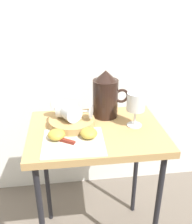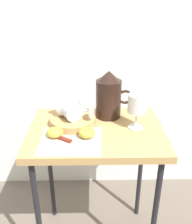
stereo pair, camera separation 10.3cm
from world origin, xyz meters
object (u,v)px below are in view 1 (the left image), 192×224
pitcher (106,98)px  wine_glass_upright (136,104)px  wine_glass_tipped_far (69,111)px  knife (72,143)px  basket_tray (72,122)px  apple_half_left (56,135)px  wine_glass_tipped_near (69,110)px  table (96,144)px  apple_half_right (89,133)px

pitcher → wine_glass_upright: pitcher is taller
wine_glass_tipped_far → knife: (0.01, -0.15, -0.06)m
wine_glass_upright → knife: bearing=-156.9°
basket_tray → pitcher: bearing=27.1°
apple_half_left → knife: bearing=-37.3°
wine_glass_tipped_near → wine_glass_tipped_far: same height
wine_glass_tipped_near → apple_half_left: 0.14m
table → apple_half_left: (-0.16, -0.06, 0.10)m
basket_tray → apple_half_left: bearing=-121.3°
wine_glass_upright → apple_half_right: wine_glass_upright is taller
pitcher → apple_half_left: (-0.22, -0.19, -0.07)m
table → wine_glass_tipped_near: wine_glass_tipped_near is taller
pitcher → apple_half_left: size_ratio=3.18×
wine_glass_tipped_near → pitcher: bearing=22.1°
table → knife: knife is taller
basket_tray → wine_glass_upright: 0.28m
basket_tray → pitcher: size_ratio=0.90×
wine_glass_tipped_far → apple_half_right: wine_glass_tipped_far is taller
knife → wine_glass_upright: bearing=23.1°
apple_half_left → pitcher: bearing=39.9°
basket_tray → apple_half_right: 0.13m
basket_tray → wine_glass_upright: bearing=-6.8°
wine_glass_tipped_near → apple_half_left: size_ratio=2.36×
pitcher → wine_glass_tipped_near: 0.18m
pitcher → wine_glass_upright: bearing=-46.1°
basket_tray → wine_glass_tipped_near: bearing=133.3°
basket_tray → pitcher: (0.16, 0.08, 0.07)m
wine_glass_upright → basket_tray: bearing=173.2°
table → wine_glass_upright: wine_glass_upright is taller
wine_glass_tipped_near → apple_half_right: bearing=-59.1°
basket_tray → wine_glass_tipped_far: wine_glass_tipped_far is taller
apple_half_left → basket_tray: bearing=58.7°
pitcher → knife: size_ratio=1.19×
wine_glass_tipped_near → wine_glass_tipped_far: 0.01m
wine_glass_upright → apple_half_left: 0.35m
wine_glass_tipped_far → wine_glass_upright: bearing=-6.3°
wine_glass_tipped_near → apple_half_right: size_ratio=2.36×
wine_glass_upright → wine_glass_tipped_near: size_ratio=0.94×
apple_half_right → apple_half_left: bearing=177.5°
table → knife: (-0.11, -0.11, 0.08)m
table → knife: 0.17m
basket_tray → knife: bearing=-92.4°
wine_glass_upright → wine_glass_tipped_near: (-0.28, 0.04, -0.03)m
pitcher → table: bearing=-115.9°
wine_glass_tipped_near → knife: wine_glass_tipped_near is taller
basket_tray → pitcher: pitcher is taller
wine_glass_tipped_near → apple_half_left: wine_glass_tipped_near is taller
apple_half_right → knife: (-0.07, -0.04, -0.01)m
apple_half_left → apple_half_right: 0.13m
pitcher → wine_glass_tipped_near: (-0.17, -0.07, -0.02)m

